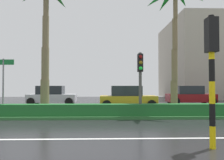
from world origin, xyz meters
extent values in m
cube|color=black|center=(0.00, 9.00, -0.05)|extent=(90.00, 42.00, 0.10)
cube|color=#2D6B33|center=(0.00, 8.00, 0.07)|extent=(85.50, 4.00, 0.15)
cube|color=#1E6028|center=(0.00, 6.60, 0.45)|extent=(76.50, 0.70, 0.60)
cylinder|color=#726246|center=(-0.02, 8.32, 1.12)|extent=(0.52, 0.52, 1.95)
cylinder|color=#726246|center=(-0.03, 8.39, 3.07)|extent=(0.45, 0.45, 1.95)
cylinder|color=#726246|center=(-0.04, 8.46, 5.02)|extent=(0.39, 0.39, 1.95)
cylinder|color=#726246|center=(-0.05, 8.53, 6.97)|extent=(0.33, 0.33, 1.95)
cylinder|color=olive|center=(7.79, 8.11, 1.09)|extent=(0.41, 0.41, 1.87)
cylinder|color=olive|center=(7.80, 8.04, 2.96)|extent=(0.36, 0.36, 1.87)
cylinder|color=olive|center=(7.82, 7.96, 4.83)|extent=(0.31, 0.31, 1.87)
cylinder|color=olive|center=(7.84, 7.89, 6.71)|extent=(0.26, 0.26, 1.87)
cylinder|color=#4C4C47|center=(5.50, 6.60, 1.82)|extent=(0.16, 0.16, 3.35)
cube|color=black|center=(5.50, 6.60, 2.95)|extent=(0.28, 0.32, 0.96)
sphere|color=maroon|center=(5.50, 6.43, 3.25)|extent=(0.20, 0.20, 0.20)
sphere|color=#7F600F|center=(5.50, 6.43, 2.95)|extent=(0.20, 0.20, 0.20)
sphere|color=#1EEA3F|center=(5.50, 6.43, 2.65)|extent=(0.20, 0.20, 0.20)
cylinder|color=slate|center=(-1.75, 6.64, 1.65)|extent=(0.08, 0.08, 3.00)
cube|color=#146B2D|center=(-1.75, 6.64, 2.97)|extent=(1.10, 0.03, 0.28)
cylinder|color=yellow|center=(6.57, 0.79, 0.31)|extent=(0.16, 0.16, 0.61)
cylinder|color=black|center=(6.57, 0.79, 0.92)|extent=(0.16, 0.16, 0.61)
cylinder|color=yellow|center=(6.57, 0.79, 1.53)|extent=(0.16, 0.16, 0.61)
cylinder|color=black|center=(6.57, 0.79, 2.15)|extent=(0.16, 0.16, 0.61)
cylinder|color=yellow|center=(6.57, 0.79, 2.76)|extent=(0.16, 0.16, 0.61)
cylinder|color=black|center=(6.57, 0.79, 3.37)|extent=(0.16, 0.16, 0.61)
cube|color=black|center=(6.57, 0.79, 3.13)|extent=(0.28, 0.32, 0.96)
sphere|color=maroon|center=(6.57, 0.96, 3.43)|extent=(0.20, 0.20, 0.20)
sphere|color=yellow|center=(6.57, 0.96, 3.13)|extent=(0.20, 0.20, 0.20)
sphere|color=#0F591E|center=(6.57, 0.96, 2.83)|extent=(0.20, 0.20, 0.20)
cube|color=silver|center=(-1.20, 15.21, 0.60)|extent=(4.30, 1.76, 0.72)
cube|color=#1E2328|center=(-1.35, 15.21, 1.34)|extent=(2.30, 1.58, 0.76)
cylinder|color=black|center=(0.45, 16.11, 0.34)|extent=(0.68, 0.22, 0.68)
cylinder|color=black|center=(0.45, 14.31, 0.34)|extent=(0.68, 0.22, 0.68)
cylinder|color=black|center=(-2.85, 16.11, 0.34)|extent=(0.68, 0.22, 0.68)
cylinder|color=black|center=(-2.85, 14.31, 0.34)|extent=(0.68, 0.22, 0.68)
cube|color=#B28C1E|center=(5.38, 11.90, 0.60)|extent=(4.30, 1.76, 0.72)
cube|color=#1E2328|center=(5.23, 11.90, 1.34)|extent=(2.30, 1.58, 0.76)
cylinder|color=black|center=(7.03, 12.80, 0.34)|extent=(0.68, 0.22, 0.68)
cylinder|color=black|center=(7.03, 11.00, 0.34)|extent=(0.68, 0.22, 0.68)
cylinder|color=black|center=(3.73, 12.80, 0.34)|extent=(0.68, 0.22, 0.68)
cylinder|color=black|center=(3.73, 11.00, 0.34)|extent=(0.68, 0.22, 0.68)
cube|color=maroon|center=(11.55, 15.27, 0.60)|extent=(4.30, 1.76, 0.72)
cube|color=#1E2328|center=(11.40, 15.27, 1.34)|extent=(2.30, 1.58, 0.76)
cylinder|color=black|center=(13.20, 16.17, 0.34)|extent=(0.68, 0.22, 0.68)
cylinder|color=black|center=(13.20, 14.37, 0.34)|extent=(0.68, 0.22, 0.68)
cylinder|color=black|center=(9.90, 16.17, 0.34)|extent=(0.68, 0.22, 0.68)
cylinder|color=black|center=(9.90, 14.37, 0.34)|extent=(0.68, 0.22, 0.68)
camera|label=1|loc=(3.63, -5.28, 1.72)|focal=35.86mm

